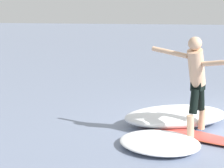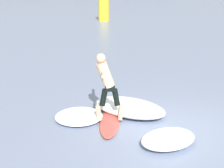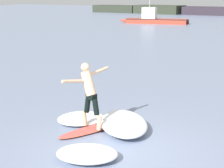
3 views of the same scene
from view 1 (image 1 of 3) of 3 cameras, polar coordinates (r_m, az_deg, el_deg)
The scene contains 4 objects.
surfboard at distance 7.39m, azimuth 12.36°, elevation -7.59°, with size 1.19×2.42×0.23m.
surfer at distance 7.02m, azimuth 12.74°, elevation 1.04°, with size 0.82×1.71×1.84m.
wave_foam_at_nose at distance 8.11m, azimuth 9.74°, elevation -4.84°, with size 2.44×2.60×0.38m.
wave_foam_beside at distance 6.75m, azimuth 7.25°, elevation -8.79°, with size 1.72×1.80×0.17m.
Camera 1 is at (-8.28, -0.35, 2.28)m, focal length 60.00 mm.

